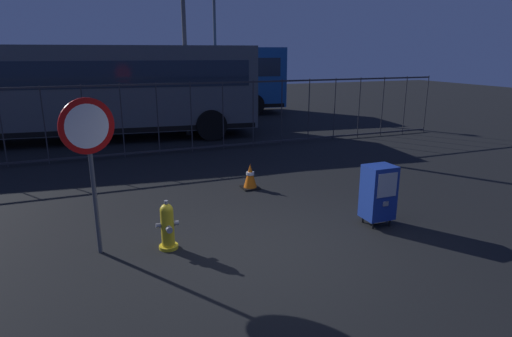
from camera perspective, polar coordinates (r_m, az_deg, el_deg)
name	(u,v)px	position (r m, az deg, el deg)	size (l,w,h in m)	color
ground_plane	(267,250)	(6.32, 1.51, -10.88)	(60.00, 60.00, 0.00)	black
fire_hydrant	(168,226)	(6.35, -11.83, -7.62)	(0.33, 0.31, 0.75)	yellow
newspaper_box_primary	(378,192)	(7.28, 16.17, -3.07)	(0.48, 0.42, 1.02)	black
stop_sign	(89,144)	(6.13, -21.56, 3.03)	(0.71, 0.31, 2.23)	#4C4F54
traffic_cone	(250,177)	(8.94, -0.79, -1.10)	(0.36, 0.36, 0.53)	black
fence_barrier	(175,118)	(12.20, -10.89, 6.74)	(18.03, 0.04, 2.00)	#2D2D33
bus_near	(91,87)	(14.90, -21.29, 10.19)	(10.71, 3.70, 3.00)	#4C5156
bus_far	(167,77)	(19.82, -11.90, 11.95)	(10.73, 3.78, 3.00)	#19519E
street_light_near_right	(215,31)	(21.37, -5.59, 17.96)	(0.32, 0.32, 6.44)	#4C4F54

